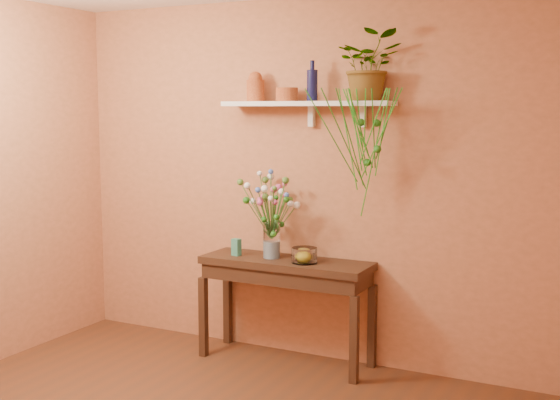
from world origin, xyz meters
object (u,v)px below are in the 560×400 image
Objects in this scene: sideboard at (286,274)px; spider_plant at (370,66)px; blue_bottle at (312,85)px; bouquet at (271,199)px; glass_vase at (272,243)px; glass_bowl at (304,256)px; terracotta_jug at (255,87)px.

spider_plant reaches higher than sideboard.
sideboard is 1.40m from blue_bottle.
bouquet is at bearing -163.87° from blue_bottle.
bouquet is at bearing -156.42° from glass_vase.
spider_plant reaches higher than glass_bowl.
blue_bottle is 1.08× the size of glass_vase.
terracotta_jug is 0.46× the size of spider_plant.
blue_bottle reaches higher than terracotta_jug.
terracotta_jug is 0.48m from blue_bottle.
glass_bowl is at bearing -87.59° from blue_bottle.
sideboard is 1.42m from terracotta_jug.
sideboard is 6.95× the size of glass_bowl.
glass_bowl is at bearing -9.79° from glass_vase.
bouquet is (-0.13, -0.00, 0.56)m from sideboard.
glass_vase is at bearing -170.57° from spider_plant.
terracotta_jug reaches higher than glass_bowl.
glass_vase reaches higher than sideboard.
terracotta_jug reaches higher than sideboard.
blue_bottle is at bearing 16.13° from bouquet.
glass_vase is (0.19, -0.11, -1.15)m from terracotta_jug.
glass_bowl is (0.01, -0.13, -1.22)m from blue_bottle.
terracotta_jug is 0.85m from bouquet.
blue_bottle is (0.48, -0.03, 0.01)m from terracotta_jug.
sideboard is at bearing -153.94° from blue_bottle.
terracotta_jug is 1.17m from glass_vase.
bouquet is (0.19, -0.11, -0.82)m from terracotta_jug.
blue_bottle reaches higher than bouquet.
spider_plant reaches higher than terracotta_jug.
blue_bottle is 0.56× the size of bouquet.
terracotta_jug is 0.91m from spider_plant.
bouquet is (-0.71, -0.12, -0.95)m from spider_plant.
bouquet reaches higher than glass_vase.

